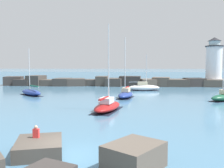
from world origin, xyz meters
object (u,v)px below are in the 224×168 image
at_px(lighthouse, 214,65).
at_px(person_on_rocks, 36,137).
at_px(sailboat_moored_1, 144,87).
at_px(sailboat_moored_2, 107,106).
at_px(sailboat_moored_3, 31,92).
at_px(sailboat_moored_4, 126,94).

xyz_separation_m(lighthouse, person_on_rocks, (-26.37, -48.47, -4.19)).
height_order(sailboat_moored_1, sailboat_moored_2, sailboat_moored_2).
bearing_deg(sailboat_moored_3, person_on_rocks, -67.53).
bearing_deg(lighthouse, sailboat_moored_3, -149.96).
relative_size(sailboat_moored_4, person_on_rocks, 6.00).
bearing_deg(sailboat_moored_2, sailboat_moored_3, 136.91).
xyz_separation_m(lighthouse, sailboat_moored_3, (-37.45, -21.66, -4.52)).
relative_size(lighthouse, sailboat_moored_2, 1.21).
bearing_deg(sailboat_moored_1, sailboat_moored_4, -107.26).
distance_m(sailboat_moored_1, sailboat_moored_3, 21.72).
bearing_deg(lighthouse, sailboat_moored_1, -145.03).
relative_size(sailboat_moored_1, sailboat_moored_2, 0.75).
height_order(sailboat_moored_2, sailboat_moored_4, sailboat_moored_2).
bearing_deg(sailboat_moored_4, sailboat_moored_1, 72.74).
xyz_separation_m(sailboat_moored_3, sailboat_moored_4, (16.16, -2.08, 0.05)).
relative_size(sailboat_moored_1, sailboat_moored_3, 0.91).
relative_size(sailboat_moored_1, person_on_rocks, 4.67).
relative_size(lighthouse, sailboat_moored_4, 1.26).
bearing_deg(person_on_rocks, sailboat_moored_4, 78.41).
bearing_deg(sailboat_moored_3, sailboat_moored_4, -7.33).
bearing_deg(lighthouse, sailboat_moored_2, -123.58).
bearing_deg(sailboat_moored_4, sailboat_moored_2, -99.73).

